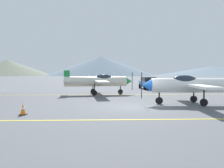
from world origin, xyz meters
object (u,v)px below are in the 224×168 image
at_px(airplane_mid, 98,81).
at_px(traffic_cone_front, 23,110).
at_px(airplane_near, 192,85).
at_px(car_sedan, 149,83).

xyz_separation_m(airplane_mid, traffic_cone_front, (-3.79, -11.57, -1.09)).
bearing_deg(airplane_near, traffic_cone_front, -160.31).
relative_size(airplane_near, airplane_mid, 1.00).
bearing_deg(airplane_mid, car_sedan, 48.66).
xyz_separation_m(airplane_near, airplane_mid, (-6.75, 7.79, 0.00)).
bearing_deg(car_sedan, traffic_cone_front, -118.66).
bearing_deg(airplane_near, airplane_mid, 130.90).
height_order(car_sedan, traffic_cone_front, car_sedan).
bearing_deg(traffic_cone_front, airplane_mid, 71.87).
height_order(airplane_near, car_sedan, airplane_near).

